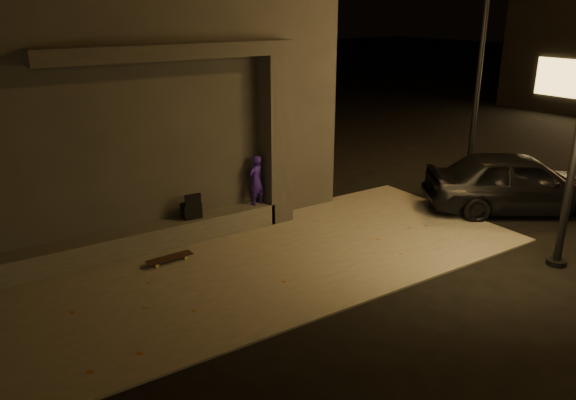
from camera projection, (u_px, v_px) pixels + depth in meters
ground at (312, 314)px, 8.78m from camera, size 120.00×120.00×0.00m
sidewalk at (249, 266)px, 10.35m from camera, size 11.00×4.40×0.04m
building at (108, 98)px, 12.52m from camera, size 9.00×5.10×5.22m
ledge at (137, 240)px, 10.87m from camera, size 6.00×0.55×0.45m
column at (276, 140)px, 12.02m from camera, size 0.55×0.55×3.60m
canopy at (172, 51)px, 10.27m from camera, size 5.00×0.70×0.28m
skateboarder at (256, 180)px, 12.02m from camera, size 0.46×0.37×1.08m
backpack at (191, 209)px, 11.35m from camera, size 0.39×0.26×0.53m
skateboard at (170, 258)px, 10.46m from camera, size 0.88×0.27×0.10m
street_lamp_2 at (483, 32)px, 14.61m from camera, size 0.36×0.36×6.87m
car_a at (518, 182)px, 12.93m from camera, size 4.41×3.75×1.43m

